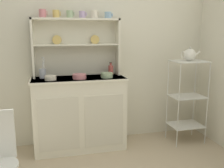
{
  "coord_description": "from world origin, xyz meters",
  "views": [
    {
      "loc": [
        -0.5,
        -1.67,
        1.44
      ],
      "look_at": [
        0.2,
        1.12,
        0.85
      ],
      "focal_mm": 41.21,
      "sensor_mm": 36.0,
      "label": 1
    }
  ],
  "objects_px": {
    "bakers_rack": "(187,94)",
    "jam_bottle": "(111,70)",
    "hutch_cabinet": "(80,113)",
    "hutch_shelf_unit": "(76,43)",
    "utensil_jar": "(43,73)",
    "bowl_mixing_large": "(50,78)",
    "cup_rose_0": "(43,13)",
    "porcelain_teapot": "(190,55)"
  },
  "relations": [
    {
      "from": "bakers_rack",
      "to": "jam_bottle",
      "type": "relative_size",
      "value": 6.5
    },
    {
      "from": "hutch_cabinet",
      "to": "hutch_shelf_unit",
      "type": "relative_size",
      "value": 1.07
    },
    {
      "from": "jam_bottle",
      "to": "bakers_rack",
      "type": "bearing_deg",
      "value": -12.55
    },
    {
      "from": "hutch_cabinet",
      "to": "utensil_jar",
      "type": "distance_m",
      "value": 0.65
    },
    {
      "from": "bakers_rack",
      "to": "bowl_mixing_large",
      "type": "relative_size",
      "value": 8.18
    },
    {
      "from": "utensil_jar",
      "to": "bowl_mixing_large",
      "type": "bearing_deg",
      "value": -60.12
    },
    {
      "from": "bowl_mixing_large",
      "to": "cup_rose_0",
      "type": "bearing_deg",
      "value": 104.67
    },
    {
      "from": "bowl_mixing_large",
      "to": "porcelain_teapot",
      "type": "xyz_separation_m",
      "value": [
        1.71,
        -0.06,
        0.23
      ]
    },
    {
      "from": "bakers_rack",
      "to": "bowl_mixing_large",
      "type": "distance_m",
      "value": 1.74
    },
    {
      "from": "porcelain_teapot",
      "to": "hutch_shelf_unit",
      "type": "bearing_deg",
      "value": 168.01
    },
    {
      "from": "cup_rose_0",
      "to": "bowl_mixing_large",
      "type": "distance_m",
      "value": 0.75
    },
    {
      "from": "jam_bottle",
      "to": "utensil_jar",
      "type": "relative_size",
      "value": 0.67
    },
    {
      "from": "jam_bottle",
      "to": "porcelain_teapot",
      "type": "distance_m",
      "value": 1.01
    },
    {
      "from": "cup_rose_0",
      "to": "porcelain_teapot",
      "type": "bearing_deg",
      "value": -8.12
    },
    {
      "from": "hutch_cabinet",
      "to": "utensil_jar",
      "type": "xyz_separation_m",
      "value": [
        -0.42,
        0.08,
        0.5
      ]
    },
    {
      "from": "bakers_rack",
      "to": "porcelain_teapot",
      "type": "bearing_deg",
      "value": 180.0
    },
    {
      "from": "hutch_cabinet",
      "to": "bakers_rack",
      "type": "distance_m",
      "value": 1.41
    },
    {
      "from": "cup_rose_0",
      "to": "bowl_mixing_large",
      "type": "height_order",
      "value": "cup_rose_0"
    },
    {
      "from": "jam_bottle",
      "to": "bowl_mixing_large",
      "type": "bearing_deg",
      "value": -167.93
    },
    {
      "from": "jam_bottle",
      "to": "utensil_jar",
      "type": "height_order",
      "value": "utensil_jar"
    },
    {
      "from": "hutch_cabinet",
      "to": "bakers_rack",
      "type": "relative_size",
      "value": 1.05
    },
    {
      "from": "hutch_cabinet",
      "to": "cup_rose_0",
      "type": "relative_size",
      "value": 11.92
    },
    {
      "from": "hutch_cabinet",
      "to": "bowl_mixing_large",
      "type": "xyz_separation_m",
      "value": [
        -0.33,
        -0.07,
        0.46
      ]
    },
    {
      "from": "bowl_mixing_large",
      "to": "bakers_rack",
      "type": "bearing_deg",
      "value": -1.88
    },
    {
      "from": "hutch_cabinet",
      "to": "jam_bottle",
      "type": "relative_size",
      "value": 6.79
    },
    {
      "from": "hutch_shelf_unit",
      "to": "jam_bottle",
      "type": "xyz_separation_m",
      "value": [
        0.42,
        -0.08,
        -0.34
      ]
    },
    {
      "from": "hutch_shelf_unit",
      "to": "hutch_cabinet",
      "type": "bearing_deg",
      "value": -90.0
    },
    {
      "from": "bakers_rack",
      "to": "porcelain_teapot",
      "type": "distance_m",
      "value": 0.51
    },
    {
      "from": "jam_bottle",
      "to": "porcelain_teapot",
      "type": "bearing_deg",
      "value": -12.57
    },
    {
      "from": "hutch_cabinet",
      "to": "cup_rose_0",
      "type": "height_order",
      "value": "cup_rose_0"
    },
    {
      "from": "hutch_cabinet",
      "to": "utensil_jar",
      "type": "height_order",
      "value": "utensil_jar"
    },
    {
      "from": "cup_rose_0",
      "to": "porcelain_teapot",
      "type": "xyz_separation_m",
      "value": [
        1.77,
        -0.25,
        -0.49
      ]
    },
    {
      "from": "bakers_rack",
      "to": "bowl_mixing_large",
      "type": "xyz_separation_m",
      "value": [
        -1.72,
        0.06,
        0.27
      ]
    },
    {
      "from": "hutch_cabinet",
      "to": "jam_bottle",
      "type": "distance_m",
      "value": 0.66
    },
    {
      "from": "bakers_rack",
      "to": "bowl_mixing_large",
      "type": "height_order",
      "value": "bakers_rack"
    },
    {
      "from": "cup_rose_0",
      "to": "jam_bottle",
      "type": "distance_m",
      "value": 1.05
    },
    {
      "from": "hutch_cabinet",
      "to": "hutch_shelf_unit",
      "type": "height_order",
      "value": "hutch_shelf_unit"
    },
    {
      "from": "bakers_rack",
      "to": "cup_rose_0",
      "type": "bearing_deg",
      "value": 171.89
    },
    {
      "from": "bowl_mixing_large",
      "to": "jam_bottle",
      "type": "height_order",
      "value": "jam_bottle"
    },
    {
      "from": "hutch_shelf_unit",
      "to": "jam_bottle",
      "type": "height_order",
      "value": "hutch_shelf_unit"
    },
    {
      "from": "jam_bottle",
      "to": "utensil_jar",
      "type": "distance_m",
      "value": 0.83
    },
    {
      "from": "bowl_mixing_large",
      "to": "utensil_jar",
      "type": "xyz_separation_m",
      "value": [
        -0.09,
        0.15,
        0.03
      ]
    }
  ]
}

